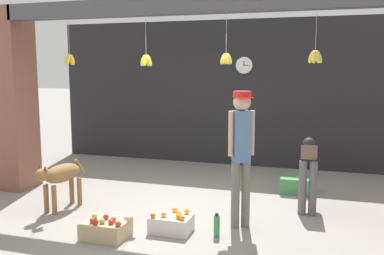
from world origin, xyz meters
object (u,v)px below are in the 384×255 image
object	(u,v)px
dog	(60,176)
produce_box_green	(296,185)
worker_stooping	(308,166)
fruit_crate_oranges	(171,223)
shopkeeper	(241,147)
fruit_crate_apples	(106,229)
wall_clock	(244,65)
water_bottle	(217,226)

from	to	relation	value
dog	produce_box_green	world-z (taller)	dog
worker_stooping	fruit_crate_oranges	size ratio (longest dim) A/B	1.98
worker_stooping	shopkeeper	bearing A→B (deg)	-133.21
dog	worker_stooping	world-z (taller)	worker_stooping
fruit_crate_apples	wall_clock	xyz separation A→B (m)	(0.87, 4.27, 1.98)
worker_stooping	produce_box_green	size ratio (longest dim) A/B	2.07
dog	shopkeeper	xyz separation A→B (m)	(2.60, 0.11, 0.55)
water_bottle	wall_clock	world-z (taller)	wall_clock
produce_box_green	fruit_crate_oranges	bearing A→B (deg)	-122.35
shopkeeper	dog	bearing A→B (deg)	-27.32
worker_stooping	water_bottle	distance (m)	1.75
dog	fruit_crate_apples	distance (m)	1.38
produce_box_green	wall_clock	size ratio (longest dim) A/B	1.34
fruit_crate_apples	produce_box_green	size ratio (longest dim) A/B	1.09
dog	water_bottle	bearing A→B (deg)	94.16
shopkeeper	water_bottle	world-z (taller)	shopkeeper
fruit_crate_oranges	produce_box_green	bearing A→B (deg)	57.65
shopkeeper	produce_box_green	xyz separation A→B (m)	(0.58, 1.73, -0.92)
shopkeeper	wall_clock	xyz separation A→B (m)	(-0.62, 3.44, 1.03)
fruit_crate_apples	wall_clock	distance (m)	4.78
fruit_crate_oranges	fruit_crate_apples	world-z (taller)	fruit_crate_oranges
produce_box_green	water_bottle	world-z (taller)	water_bottle
worker_stooping	wall_clock	world-z (taller)	wall_clock
dog	shopkeeper	size ratio (longest dim) A/B	0.54
fruit_crate_oranges	fruit_crate_apples	bearing A→B (deg)	-150.60
worker_stooping	produce_box_green	bearing A→B (deg)	102.38
worker_stooping	water_bottle	size ratio (longest dim) A/B	3.37
fruit_crate_apples	worker_stooping	bearing A→B (deg)	37.38
fruit_crate_oranges	wall_clock	size ratio (longest dim) A/B	1.40
fruit_crate_apples	water_bottle	distance (m)	1.35
dog	produce_box_green	distance (m)	3.70
worker_stooping	fruit_crate_apples	bearing A→B (deg)	-144.97
shopkeeper	water_bottle	xyz separation A→B (m)	(-0.21, -0.41, -0.91)
fruit_crate_apples	fruit_crate_oranges	bearing A→B (deg)	29.40
shopkeeper	produce_box_green	distance (m)	2.05
worker_stooping	wall_clock	size ratio (longest dim) A/B	2.77
dog	fruit_crate_apples	size ratio (longest dim) A/B	1.80
shopkeeper	fruit_crate_oranges	distance (m)	1.30
dog	worker_stooping	xyz separation A→B (m)	(3.40, 1.03, 0.16)
fruit_crate_apples	water_bottle	xyz separation A→B (m)	(1.28, 0.41, 0.03)
water_bottle	wall_clock	bearing A→B (deg)	96.02
dog	fruit_crate_apples	world-z (taller)	dog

